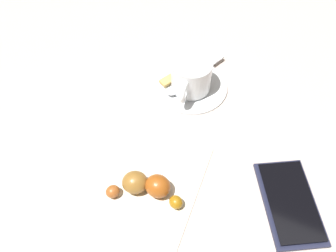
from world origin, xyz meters
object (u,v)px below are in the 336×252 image
object	(u,v)px
espresso_cup	(191,75)
napkin	(140,183)
teaspoon	(187,81)
croissant	(146,186)
cell_phone	(290,202)
sugar_packet	(176,75)
saucer	(191,86)

from	to	relation	value
espresso_cup	napkin	bearing A→B (deg)	-178.87
teaspoon	croissant	bearing A→B (deg)	-172.78
croissant	cell_phone	xyz separation A→B (m)	(0.07, -0.19, -0.01)
espresso_cup	sugar_packet	size ratio (longest dim) A/B	1.43
napkin	croissant	distance (m)	0.02
saucer	sugar_packet	bearing A→B (deg)	77.64
saucer	napkin	size ratio (longest dim) A/B	0.69
saucer	croissant	xyz separation A→B (m)	(-0.22, -0.02, 0.01)
espresso_cup	sugar_packet	bearing A→B (deg)	67.92
croissant	saucer	bearing A→B (deg)	5.22
espresso_cup	napkin	world-z (taller)	espresso_cup
teaspoon	cell_phone	distance (m)	0.27
teaspoon	croissant	world-z (taller)	croissant
sugar_packet	croissant	xyz separation A→B (m)	(-0.23, -0.05, 0.01)
espresso_cup	teaspoon	world-z (taller)	espresso_cup
cell_phone	napkin	bearing A→B (deg)	105.60
saucer	sugar_packet	xyz separation A→B (m)	(0.01, 0.03, 0.01)
espresso_cup	teaspoon	size ratio (longest dim) A/B	0.70
napkin	espresso_cup	bearing A→B (deg)	1.13
croissant	cell_phone	world-z (taller)	croissant
sugar_packet	napkin	distance (m)	0.22
sugar_packet	napkin	size ratio (longest dim) A/B	0.36
napkin	croissant	xyz separation A→B (m)	(-0.01, -0.01, 0.02)
espresso_cup	croissant	bearing A→B (deg)	-175.01
saucer	croissant	bearing A→B (deg)	-174.78
saucer	cell_phone	bearing A→B (deg)	-125.49
saucer	cell_phone	world-z (taller)	cell_phone
sugar_packet	cell_phone	bearing A→B (deg)	83.52
espresso_cup	teaspoon	bearing A→B (deg)	46.91
teaspoon	cell_phone	world-z (taller)	teaspoon
espresso_cup	cell_phone	size ratio (longest dim) A/B	0.63
cell_phone	espresso_cup	bearing A→B (deg)	55.49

